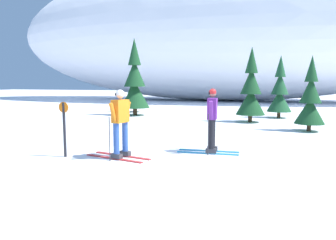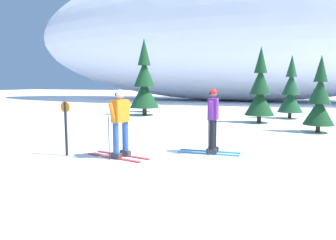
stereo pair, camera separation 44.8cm
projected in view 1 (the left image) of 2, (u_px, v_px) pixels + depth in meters
The scene contains 10 objects.
ground_plane at pixel (164, 158), 8.20m from camera, with size 120.00×120.00×0.00m, color white.
skier_purple_jacket at pixel (212, 120), 8.74m from camera, with size 1.70×0.78×1.77m.
skier_orange_jacket at pixel (120, 122), 8.13m from camera, with size 1.81×0.85×1.76m.
pine_tree_far_left at pixel (134, 92), 20.72m from camera, with size 1.19×1.19×3.07m.
pine_tree_center_left at pixel (135, 83), 18.53m from camera, with size 1.72×1.72×4.44m.
pine_tree_center at pixel (251, 91), 15.43m from camera, with size 1.40×1.40×3.62m.
pine_tree_center_right at pixel (280, 92), 17.29m from camera, with size 1.30×1.30×3.37m.
pine_tree_far_right at pixel (310, 100), 12.57m from camera, with size 1.15×1.15×2.98m.
snow_ridge_background at pixel (223, 31), 32.46m from camera, with size 46.38×14.93×14.26m, color white.
trail_marker_post at pixel (64, 126), 8.28m from camera, with size 0.28×0.07×1.44m.
Camera 1 is at (2.43, -7.65, 1.95)m, focal length 34.20 mm.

